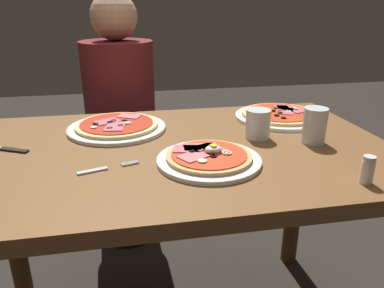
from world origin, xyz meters
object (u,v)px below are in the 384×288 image
Objects in this scene: pizza_foreground at (209,158)px; water_glass_near at (314,128)px; fork at (104,169)px; salt_shaker at (368,170)px; diner_person at (122,132)px; dining_table at (172,182)px; pizza_across_left at (117,127)px; pizza_across_right at (280,115)px; knife at (3,149)px; water_glass_far at (258,126)px.

water_glass_near is at bearing 14.19° from pizza_foreground.
water_glass_near is 0.69× the size of fork.
diner_person is at bearing 119.28° from salt_shaker.
water_glass_near is (0.34, 0.09, 0.03)m from pizza_foreground.
fork is at bearing -172.43° from water_glass_near.
dining_table is 4.06× the size of pizza_across_left.
pizza_across_left and pizza_across_right have the same top height.
knife reaches higher than dining_table.
pizza_foreground is 3.04× the size of water_glass_far.
water_glass_near reaches higher than pizza_foreground.
pizza_across_right is (0.34, 0.34, -0.00)m from pizza_foreground.
pizza_across_right is 3.00× the size of water_glass_near.
dining_table is 0.27m from pizza_across_left.
pizza_foreground is 1.50× the size of knife.
salt_shaker is (0.60, -0.19, 0.03)m from fork.
diner_person reaches higher than dining_table.
water_glass_far reaches higher than pizza_foreground.
diner_person reaches higher than water_glass_far.
diner_person is at bearing 139.84° from pizza_across_right.
fork is (-0.19, -0.12, 0.12)m from dining_table.
diner_person is at bearing 62.04° from knife.
fork is (-0.03, -0.31, -0.01)m from pizza_across_left.
fork is at bearing -151.56° from pizza_across_right.
salt_shaker is at bearing -67.23° from water_glass_far.
pizza_foreground is at bearing 151.25° from salt_shaker.
pizza_across_left is 0.27× the size of diner_person.
pizza_across_right is at bearing 26.19° from dining_table.
diner_person is at bearing 105.61° from pizza_foreground.
pizza_across_right is 0.52m from salt_shaker.
fork is 0.13× the size of diner_person.
pizza_across_right is (0.42, 0.21, 0.13)m from dining_table.
pizza_foreground is 4.09× the size of salt_shaker.
diner_person is at bearing 88.98° from pizza_across_left.
water_glass_far reaches higher than pizza_across_left.
water_glass_near is 0.27m from salt_shaker.
fork is at bearing -33.45° from knife.
water_glass_near reaches higher than pizza_across_left.
water_glass_near is 0.95m from diner_person.
diner_person is (0.01, 0.50, -0.19)m from pizza_across_left.
salt_shaker is at bearing 119.28° from diner_person.
pizza_across_left is at bearing 20.21° from knife.
water_glass_near is at bearing -6.96° from knife.
fork is 0.83m from diner_person.
pizza_across_right reaches higher than knife.
diner_person is (-0.56, 1.00, -0.21)m from salt_shaker.
salt_shaker is (0.57, -0.50, 0.02)m from pizza_across_left.
water_glass_near is at bearing -90.55° from pizza_across_right.
pizza_across_right reaches higher than dining_table.
pizza_foreground is at bearing -57.20° from dining_table.
water_glass_far is (0.27, 0.03, 0.15)m from dining_table.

